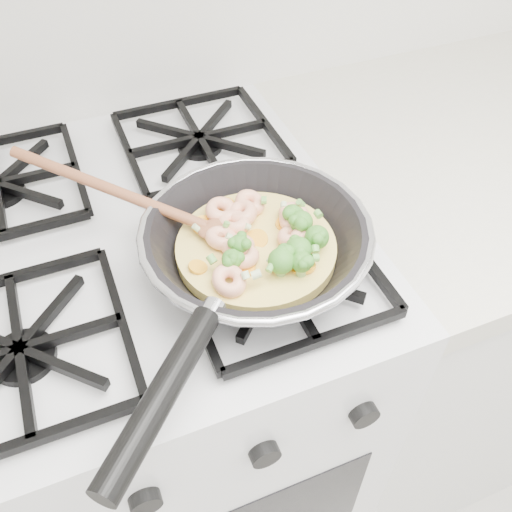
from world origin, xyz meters
name	(u,v)px	position (x,y,z in m)	size (l,w,h in m)	color
stove	(166,400)	(0.00, 1.70, 0.46)	(0.60, 0.60, 0.92)	white
counter_right	(506,283)	(0.80, 1.70, 0.45)	(1.00, 0.60, 0.90)	silver
skillet	(254,244)	(0.13, 1.57, 0.96)	(0.38, 0.46, 0.09)	black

